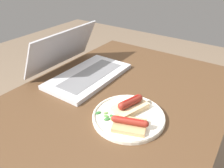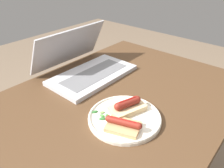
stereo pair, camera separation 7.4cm
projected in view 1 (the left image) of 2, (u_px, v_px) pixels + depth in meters
The scene contains 6 objects.
desk at pixel (116, 113), 0.87m from camera, with size 1.05×0.75×0.76m.
laptop at pixel (81, 68), 0.96m from camera, with size 0.38×0.30×0.20m.
plate at pixel (129, 116), 0.72m from camera, with size 0.24×0.24×0.02m.
sausage_toast_left at pixel (130, 124), 0.66m from camera, with size 0.10×0.12×0.04m.
sausage_toast_middle at pixel (130, 105), 0.74m from camera, with size 0.13×0.10×0.05m.
salad_pile at pixel (107, 116), 0.71m from camera, with size 0.05×0.08×0.01m.
Camera 1 is at (-0.58, -0.37, 1.23)m, focal length 35.00 mm.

